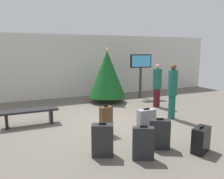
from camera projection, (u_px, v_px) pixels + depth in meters
The scene contains 13 objects.
ground_plane at pixel (105, 123), 7.12m from camera, with size 16.00×16.00×0.00m, color #665E54.
back_wall at pixel (70, 66), 10.82m from camera, with size 16.00×0.20×2.95m, color beige.
holiday_tree at pixel (107, 74), 9.75m from camera, with size 1.57×1.57×2.33m.
flight_info_kiosk at pixel (141, 67), 10.63m from camera, with size 1.02×0.25×2.04m.
waiting_bench at pixel (29, 113), 6.85m from camera, with size 1.68×0.44×0.48m.
traveller_0 at pixel (157, 85), 8.99m from camera, with size 0.45×0.45×1.70m.
traveller_1 at pixel (172, 90), 7.43m from camera, with size 0.40×0.40×1.79m.
suitcase_0 at pixel (143, 143), 4.69m from camera, with size 0.47×0.34×0.74m.
suitcase_1 at pixel (146, 124), 5.77m from camera, with size 0.46×0.20×0.81m.
suitcase_2 at pixel (201, 140), 5.06m from camera, with size 0.57×0.46×0.60m.
suitcase_3 at pixel (103, 140), 4.85m from camera, with size 0.52×0.41×0.74m.
suitcase_4 at pixel (106, 121), 6.09m from camera, with size 0.35×0.22×0.80m.
suitcase_5 at pixel (159, 134), 5.23m from camera, with size 0.51×0.42×0.72m.
Camera 1 is at (-2.58, -6.34, 2.24)m, focal length 36.65 mm.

